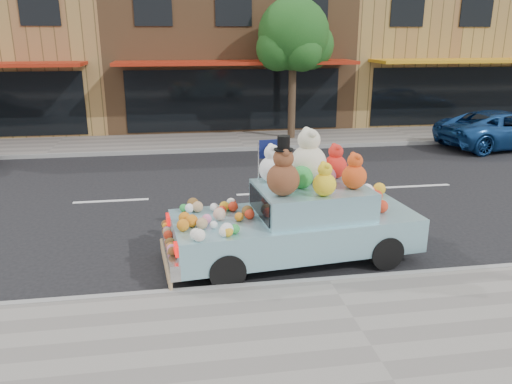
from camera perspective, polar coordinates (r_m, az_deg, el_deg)
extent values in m
plane|color=black|center=(12.81, 1.77, -0.16)|extent=(120.00, 120.00, 0.00)
cube|color=gray|center=(7.08, 11.98, -15.66)|extent=(60.00, 3.00, 0.12)
cube|color=gray|center=(19.02, -1.88, 5.90)|extent=(60.00, 3.00, 0.12)
cube|color=gray|center=(8.29, 8.31, -10.14)|extent=(60.00, 0.12, 0.13)
cube|color=gray|center=(17.56, -1.27, 4.94)|extent=(60.00, 0.12, 0.13)
cube|color=black|center=(20.54, -23.61, 19.26)|extent=(1.40, 0.06, 1.60)
cube|color=brown|center=(24.10, -3.68, 16.56)|extent=(10.00, 8.00, 7.00)
cube|color=black|center=(20.25, -2.46, 10.45)|extent=(8.50, 0.06, 2.40)
cube|color=#A1220E|center=(19.25, -2.20, 14.57)|extent=(9.00, 1.80, 0.12)
cube|color=black|center=(20.01, -11.74, 20.37)|extent=(1.40, 0.06, 1.60)
cube|color=black|center=(20.13, -2.60, 20.67)|extent=(1.40, 0.06, 1.60)
cube|color=black|center=(20.69, 6.25, 20.50)|extent=(1.40, 0.06, 1.60)
cube|color=#9F7D42|center=(26.96, 18.88, 15.80)|extent=(10.00, 8.00, 7.00)
cube|color=black|center=(23.58, 22.87, 10.12)|extent=(8.50, 0.06, 2.40)
cube|color=orange|center=(22.73, 24.49, 13.52)|extent=(9.00, 1.80, 0.12)
cube|color=black|center=(22.06, 16.97, 19.70)|extent=(1.40, 0.06, 1.60)
cube|color=black|center=(23.48, 23.95, 18.83)|extent=(1.40, 0.06, 1.60)
cylinder|color=#38281C|center=(19.12, 4.13, 10.60)|extent=(0.28, 0.28, 3.20)
sphere|color=#154C17|center=(18.98, 4.29, 17.57)|extent=(2.60, 2.60, 2.60)
sphere|color=#154C17|center=(19.45, 6.15, 16.34)|extent=(1.80, 1.80, 1.80)
sphere|color=#154C17|center=(18.66, 2.53, 16.07)|extent=(1.60, 1.60, 1.60)
sphere|color=#154C17|center=(18.45, 5.31, 15.68)|extent=(1.40, 1.40, 1.40)
sphere|color=#154C17|center=(19.50, 2.96, 16.71)|extent=(1.60, 1.60, 1.60)
imported|color=#19478E|center=(20.05, 26.43, 6.44)|extent=(5.02, 2.82, 1.32)
cylinder|color=black|center=(8.96, 14.62, -6.70)|extent=(0.62, 0.26, 0.60)
cylinder|color=black|center=(10.23, 10.42, -3.31)|extent=(0.62, 0.26, 0.60)
cylinder|color=black|center=(8.04, -3.33, -9.01)|extent=(0.62, 0.26, 0.60)
cylinder|color=black|center=(9.44, -5.24, -4.89)|extent=(0.62, 0.26, 0.60)
cube|color=#89BFCD|center=(8.97, 4.45, -4.39)|extent=(4.45, 2.12, 0.60)
cube|color=#89BFCD|center=(8.88, 6.36, -0.90)|extent=(2.04, 1.68, 0.50)
cube|color=silver|center=(8.60, -9.79, -6.68)|extent=(0.34, 1.79, 0.26)
cube|color=red|center=(7.85, -9.08, -6.50)|extent=(0.09, 0.28, 0.16)
cube|color=red|center=(9.11, -9.99, -3.10)|extent=(0.09, 0.28, 0.16)
cube|color=black|center=(8.59, 0.43, -1.41)|extent=(0.17, 1.30, 0.40)
sphere|color=brown|center=(8.20, 3.11, 1.47)|extent=(0.55, 0.55, 0.55)
sphere|color=brown|center=(8.11, 3.15, 3.88)|extent=(0.34, 0.34, 0.34)
sphere|color=brown|center=(7.97, 3.34, 4.46)|extent=(0.13, 0.13, 0.13)
sphere|color=brown|center=(8.19, 2.99, 4.83)|extent=(0.13, 0.13, 0.13)
cylinder|color=black|center=(8.07, 3.17, 4.88)|extent=(0.32, 0.32, 0.02)
cylinder|color=black|center=(8.05, 3.18, 5.65)|extent=(0.21, 0.21, 0.22)
sphere|color=beige|center=(9.04, 5.99, 3.30)|extent=(0.66, 0.66, 0.66)
sphere|color=beige|center=(8.95, 6.08, 5.94)|extent=(0.41, 0.41, 0.41)
sphere|color=beige|center=(8.79, 6.35, 6.60)|extent=(0.16, 0.16, 0.16)
sphere|color=beige|center=(9.06, 5.87, 6.95)|extent=(0.16, 0.16, 0.16)
sphere|color=#C94012|center=(8.73, 11.16, 1.75)|extent=(0.43, 0.43, 0.43)
sphere|color=#C94012|center=(8.66, 11.26, 3.51)|extent=(0.27, 0.27, 0.27)
sphere|color=#C94012|center=(8.56, 11.51, 3.92)|extent=(0.10, 0.10, 0.10)
sphere|color=#C94012|center=(8.73, 11.09, 4.21)|extent=(0.10, 0.10, 0.10)
sphere|color=red|center=(9.32, 9.03, 2.90)|extent=(0.44, 0.44, 0.44)
sphere|color=red|center=(9.25, 9.12, 4.59)|extent=(0.27, 0.27, 0.27)
sphere|color=red|center=(9.15, 9.32, 5.00)|extent=(0.10, 0.10, 0.10)
sphere|color=red|center=(9.32, 8.96, 5.25)|extent=(0.10, 0.10, 0.10)
sphere|color=white|center=(8.96, 1.85, 2.62)|extent=(0.47, 0.47, 0.47)
sphere|color=white|center=(8.88, 1.87, 4.51)|extent=(0.29, 0.29, 0.29)
sphere|color=white|center=(8.76, 2.00, 4.97)|extent=(0.11, 0.11, 0.11)
sphere|color=white|center=(8.96, 1.75, 5.25)|extent=(0.11, 0.11, 0.11)
sphere|color=yellow|center=(8.26, 7.82, 0.87)|extent=(0.39, 0.39, 0.39)
sphere|color=yellow|center=(8.19, 7.89, 2.55)|extent=(0.24, 0.24, 0.24)
sphere|color=yellow|center=(8.09, 8.09, 2.93)|extent=(0.09, 0.09, 0.09)
sphere|color=yellow|center=(8.25, 7.75, 3.23)|extent=(0.09, 0.09, 0.09)
sphere|color=#268E38|center=(8.68, 5.22, 1.69)|extent=(0.40, 0.40, 0.40)
sphere|color=pink|center=(8.91, 8.14, 1.80)|extent=(0.32, 0.32, 0.32)
sphere|color=pink|center=(8.44, -5.65, -3.07)|extent=(0.17, 0.17, 0.17)
sphere|color=#268E38|center=(9.05, -8.29, -1.81)|extent=(0.14, 0.14, 0.14)
sphere|color=#268E38|center=(9.03, -3.03, -1.68)|extent=(0.14, 0.14, 0.14)
sphere|color=#C56A12|center=(8.31, -7.36, -3.28)|extent=(0.21, 0.21, 0.21)
sphere|color=brown|center=(9.14, -7.22, -1.32)|extent=(0.21, 0.21, 0.21)
sphere|color=orange|center=(7.88, -3.27, -4.47)|extent=(0.18, 0.18, 0.18)
sphere|color=red|center=(8.98, -2.65, -1.67)|extent=(0.18, 0.18, 0.18)
sphere|color=#F6E6C4|center=(7.88, -3.62, -4.52)|extent=(0.17, 0.17, 0.17)
sphere|color=#C56A12|center=(8.51, -1.95, -2.84)|extent=(0.16, 0.16, 0.16)
sphere|color=brown|center=(8.68, -0.97, -2.22)|extent=(0.21, 0.21, 0.21)
sphere|color=#F6E6C4|center=(9.21, -2.87, -1.20)|extent=(0.17, 0.17, 0.17)
sphere|color=#A27F59|center=(8.99, -6.69, -1.68)|extent=(0.20, 0.20, 0.20)
sphere|color=red|center=(8.60, -0.74, -2.55)|extent=(0.17, 0.17, 0.17)
sphere|color=#F6E6C4|center=(7.80, -6.88, -4.80)|extent=(0.19, 0.19, 0.19)
sphere|color=#C56A12|center=(8.48, -8.17, -2.93)|extent=(0.20, 0.20, 0.20)
sphere|color=white|center=(8.99, -7.62, -1.84)|extent=(0.17, 0.17, 0.17)
sphere|color=white|center=(9.02, -4.82, -1.73)|extent=(0.15, 0.15, 0.15)
sphere|color=#F6E6C4|center=(7.73, -6.53, -4.93)|extent=(0.20, 0.20, 0.20)
sphere|color=red|center=(8.83, -3.92, -2.09)|extent=(0.16, 0.16, 0.16)
sphere|color=red|center=(9.21, -2.82, -1.22)|extent=(0.16, 0.16, 0.16)
sphere|color=#268E38|center=(7.99, -2.42, -4.24)|extent=(0.16, 0.16, 0.16)
sphere|color=orange|center=(9.01, -3.65, -1.63)|extent=(0.18, 0.18, 0.18)
sphere|color=#A27F59|center=(8.21, -6.19, -3.58)|extent=(0.19, 0.19, 0.19)
sphere|color=white|center=(8.22, -4.85, -3.75)|extent=(0.13, 0.13, 0.13)
sphere|color=white|center=(7.90, -3.34, -4.29)|extent=(0.21, 0.21, 0.21)
sphere|color=#C56A12|center=(8.16, -8.35, -3.77)|extent=(0.20, 0.20, 0.20)
sphere|color=brown|center=(8.22, -8.29, -3.67)|extent=(0.18, 0.18, 0.18)
sphere|color=#D8A88C|center=(8.54, -4.20, -2.52)|extent=(0.22, 0.22, 0.22)
sphere|color=orange|center=(9.18, -10.27, -3.83)|extent=(0.12, 0.12, 0.12)
sphere|color=pink|center=(8.18, -9.62, -6.39)|extent=(0.15, 0.15, 0.15)
sphere|color=brown|center=(8.11, -9.56, -6.67)|extent=(0.14, 0.14, 0.14)
sphere|color=#A27F59|center=(8.90, -10.11, -4.41)|extent=(0.15, 0.15, 0.15)
sphere|color=#C56A12|center=(8.30, -9.70, -6.13)|extent=(0.13, 0.13, 0.13)
sphere|color=brown|center=(8.39, -9.78, -5.72)|extent=(0.17, 0.17, 0.17)
sphere|color=brown|center=(9.24, -10.31, -3.61)|extent=(0.15, 0.15, 0.15)
sphere|color=pink|center=(8.38, -9.77, -5.78)|extent=(0.16, 0.16, 0.16)
sphere|color=#7A2E8F|center=(8.94, -10.14, -4.33)|extent=(0.15, 0.15, 0.15)
sphere|color=red|center=(8.71, -10.00, -4.86)|extent=(0.16, 0.16, 0.16)
sphere|color=red|center=(10.16, 13.69, 0.10)|extent=(0.17, 0.17, 0.17)
sphere|color=orange|center=(10.18, 13.92, 0.35)|extent=(0.25, 0.25, 0.25)
sphere|color=white|center=(10.04, 12.58, 0.22)|extent=(0.25, 0.25, 0.25)
sphere|color=pink|center=(10.11, 12.95, 0.11)|extent=(0.18, 0.18, 0.18)
sphere|color=red|center=(9.74, 13.60, -0.45)|extent=(0.23, 0.23, 0.23)
sphere|color=#C56A12|center=(9.73, 12.01, -0.56)|extent=(0.16, 0.16, 0.16)
sphere|color=#C56A12|center=(9.09, 12.90, -1.81)|extent=(0.20, 0.20, 0.20)
sphere|color=red|center=(9.18, 14.16, -1.60)|extent=(0.23, 0.23, 0.23)
cylinder|color=#997A54|center=(7.94, -9.70, -10.73)|extent=(0.06, 0.06, 0.17)
sphere|color=#997A54|center=(7.89, -9.74, -10.12)|extent=(0.07, 0.07, 0.07)
cylinder|color=#997A54|center=(8.01, -9.76, -10.44)|extent=(0.06, 0.06, 0.17)
sphere|color=#997A54|center=(7.97, -9.80, -9.83)|extent=(0.07, 0.07, 0.07)
cylinder|color=#997A54|center=(8.09, -9.82, -10.15)|extent=(0.06, 0.06, 0.17)
sphere|color=#997A54|center=(8.05, -9.86, -9.55)|extent=(0.07, 0.07, 0.07)
cylinder|color=#997A54|center=(8.17, -9.88, -9.86)|extent=(0.06, 0.06, 0.17)
sphere|color=#997A54|center=(8.13, -9.92, -9.27)|extent=(0.07, 0.07, 0.07)
cylinder|color=#997A54|center=(8.25, -9.94, -9.58)|extent=(0.06, 0.06, 0.17)
sphere|color=#997A54|center=(8.21, -9.98, -8.99)|extent=(0.07, 0.07, 0.07)
cylinder|color=#997A54|center=(8.33, -10.00, -9.31)|extent=(0.06, 0.06, 0.17)
sphere|color=#997A54|center=(8.29, -10.03, -8.72)|extent=(0.07, 0.07, 0.07)
cylinder|color=#997A54|center=(8.41, -10.06, -9.04)|extent=(0.06, 0.06, 0.17)
sphere|color=#997A54|center=(8.37, -10.09, -8.46)|extent=(0.07, 0.07, 0.07)
cylinder|color=#997A54|center=(8.49, -10.11, -8.77)|extent=(0.06, 0.06, 0.17)
sphere|color=#997A54|center=(8.45, -10.15, -8.20)|extent=(0.07, 0.07, 0.07)
cylinder|color=#997A54|center=(8.57, -10.17, -8.52)|extent=(0.06, 0.06, 0.17)
sphere|color=#997A54|center=(8.53, -10.20, -7.94)|extent=(0.07, 0.07, 0.07)
cylinder|color=#997A54|center=(8.65, -10.22, -8.26)|extent=(0.06, 0.06, 0.17)
sphere|color=#997A54|center=(8.61, -10.25, -7.69)|extent=(0.07, 0.07, 0.07)
cylinder|color=#997A54|center=(8.73, -10.27, -8.01)|extent=(0.06, 0.06, 0.17)
sphere|color=#997A54|center=(8.69, -10.30, -7.45)|extent=(0.07, 0.07, 0.07)
cylinder|color=#997A54|center=(8.82, -10.32, -7.77)|extent=(0.06, 0.06, 0.17)
sphere|color=#997A54|center=(8.78, -10.35, -7.21)|extent=(0.07, 0.07, 0.07)
cylinder|color=#997A54|center=(8.90, -10.37, -7.53)|extent=(0.06, 0.06, 0.17)
sphere|color=#997A54|center=(8.86, -10.40, -6.97)|extent=(0.07, 0.07, 0.07)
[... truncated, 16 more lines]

